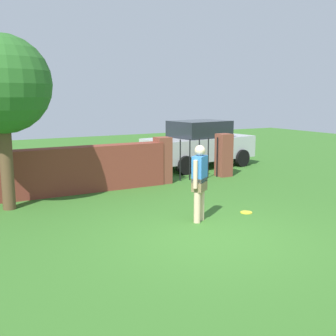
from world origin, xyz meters
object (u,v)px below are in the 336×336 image
Objects in this scene: car at (199,144)px; person at (200,180)px; tree at (1,85)px; frisbee_yellow at (246,212)px.

person is at bearing -130.94° from car.
tree is 14.78× the size of frisbee_yellow.
tree is 0.91× the size of car.
frisbee_yellow is at bearing -32.39° from tree.
tree is at bearing -75.82° from person.
tree is at bearing -166.65° from car.
tree is 4.89m from person.
person is 6.00× the size of frisbee_yellow.
person is 6.80m from car.
frisbee_yellow is (-2.44, -5.68, -0.85)m from car.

